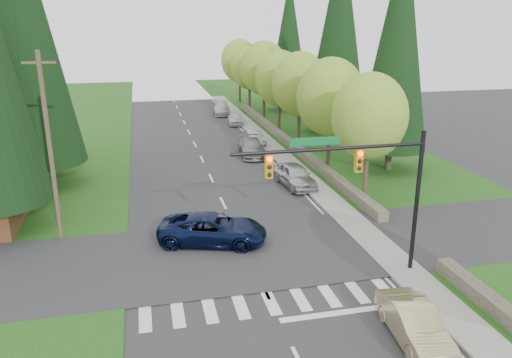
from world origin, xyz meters
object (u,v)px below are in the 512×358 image
object	(u,v)px
parked_car_b	(252,148)
parked_car_e	(222,109)
parked_car_d	(235,119)
sedan_champagne	(414,324)
parked_car_a	(295,175)
suv_navy	(213,229)
parked_car_c	(254,138)

from	to	relation	value
parked_car_b	parked_car_e	xyz separation A→B (m)	(0.70, 20.35, -0.03)
parked_car_d	parked_car_e	bearing A→B (deg)	101.39
parked_car_d	sedan_champagne	bearing A→B (deg)	-84.37
sedan_champagne	parked_car_e	world-z (taller)	sedan_champagne
parked_car_a	parked_car_e	xyz separation A→B (m)	(-0.48, 29.24, -0.11)
suv_navy	parked_car_c	distance (m)	22.36
sedan_champagne	parked_car_e	xyz separation A→B (m)	(0.62, 47.54, -0.01)
parked_car_c	parked_car_d	distance (m)	9.71
sedan_champagne	parked_car_b	world-z (taller)	parked_car_b
parked_car_c	parked_car_d	size ratio (longest dim) A/B	1.00
sedan_champagne	parked_car_d	distance (m)	41.04
parked_car_b	parked_car_a	bearing A→B (deg)	-77.39
parked_car_a	parked_car_c	world-z (taller)	parked_car_a
parked_car_a	parked_car_b	size ratio (longest dim) A/B	0.94
parked_car_d	parked_car_c	bearing A→B (deg)	-82.83
parked_car_a	parked_car_b	world-z (taller)	parked_car_a
suv_navy	parked_car_a	size ratio (longest dim) A/B	1.21
sedan_champagne	parked_car_c	xyz separation A→B (m)	(1.10, 31.31, -0.06)
sedan_champagne	parked_car_b	distance (m)	27.19
sedan_champagne	parked_car_b	xyz separation A→B (m)	(-0.08, 27.19, 0.03)
parked_car_a	parked_car_e	distance (m)	29.25
sedan_champagne	parked_car_b	size ratio (longest dim) A/B	0.85
parked_car_b	parked_car_c	size ratio (longest dim) A/B	1.28
parked_car_b	parked_car_d	size ratio (longest dim) A/B	1.28
sedan_champagne	parked_car_d	xyz separation A→B (m)	(1.10, 41.03, -0.03)
sedan_champagne	parked_car_e	size ratio (longest dim) A/B	0.89
suv_navy	parked_car_b	size ratio (longest dim) A/B	1.14
parked_car_a	parked_car_d	distance (m)	22.73
sedan_champagne	parked_car_a	distance (m)	18.33
sedan_champagne	suv_navy	distance (m)	11.76
sedan_champagne	parked_car_b	bearing A→B (deg)	95.34
parked_car_c	parked_car_d	world-z (taller)	parked_car_d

